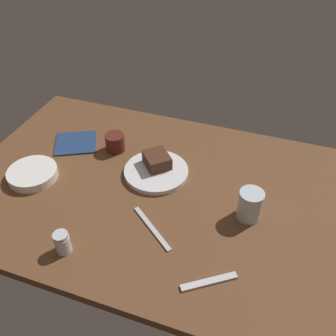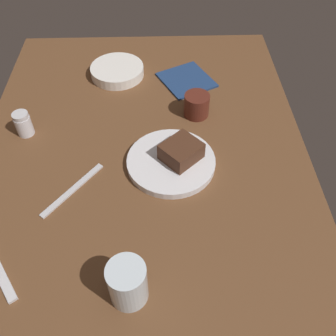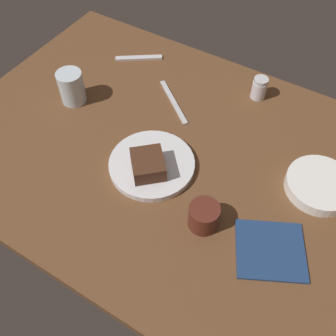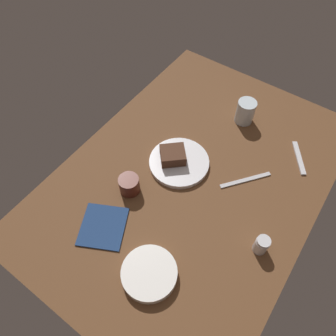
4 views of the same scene
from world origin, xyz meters
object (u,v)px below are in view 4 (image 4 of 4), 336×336
Objects in this scene: dessert_plate at (179,162)px; salt_shaker at (261,245)px; coffee_cup at (129,185)px; chocolate_cake_slice at (173,155)px; butter_knife at (245,180)px; folded_napkin at (103,226)px; water_glass at (245,112)px; side_bowl at (149,273)px; dessert_spoon at (299,158)px.

dessert_plate is 40.20cm from salt_shaker.
dessert_plate is 3.12× the size of coffee_cup.
chocolate_cake_slice is 0.46× the size of butter_knife.
dessert_plate is 1.14× the size of butter_knife.
chocolate_cake_slice is at bearing -6.02° from folded_napkin.
water_glass is 29.32cm from butter_knife.
side_bowl is 46.39cm from butter_knife.
water_glass is 54.23cm from coffee_cup.
folded_napkin is at bearing 167.40° from water_glass.
water_glass reaches higher than dessert_spoon.
dessert_plate is 1.32× the size of side_bowl.
folded_napkin is (3.65, 21.38, -1.23)cm from side_bowl.
salt_shaker is at bearing -104.91° from butter_knife.
salt_shaker is (-12.48, -38.14, 2.40)cm from dessert_plate.
salt_shaker is 0.45× the size of folded_napkin.
dessert_plate is 1.46× the size of folded_napkin.
dessert_spoon is at bearing -53.05° from chocolate_cake_slice.
folded_napkin is at bearing -173.92° from coffee_cup.
side_bowl is 30.22cm from coffee_cup.
coffee_cup is 62.87cm from dessert_spoon.
folded_napkin is (-42.06, 29.17, 0.05)cm from butter_knife.
dessert_plate is 20.46cm from coffee_cup.
dessert_spoon is (27.43, -34.79, -0.53)cm from dessert_plate.
dessert_plate is 1.45× the size of dessert_spoon.
dessert_spoon is at bearing -101.68° from water_glass.
chocolate_cake_slice is 0.59× the size of folded_napkin.
water_glass is 26.69cm from dessert_spoon.
dessert_plate is 41.23cm from side_bowl.
salt_shaker reaches higher than butter_knife.
dessert_spoon is at bearing -16.49° from side_bowl.
salt_shaker is 46.29cm from coffee_cup.
butter_knife is 1.28× the size of folded_napkin.
side_bowl is at bearing -174.91° from water_glass.
dessert_plate is at bearing 164.60° from water_glass.
dessert_plate is 34.20cm from water_glass.
side_bowl is at bearing -130.16° from coffee_cup.
folded_napkin is (-34.03, 3.59, -3.64)cm from chocolate_cake_slice.
coffee_cup reaches higher than folded_napkin.
water_glass is 69.17cm from folded_napkin.
side_bowl is (-71.02, -6.33, -3.27)cm from water_glass.
water_glass is 71.37cm from side_bowl.
dessert_spoon is 1.01× the size of folded_napkin.
water_glass is 0.50× the size of butter_knife.
dessert_plate is 44.30cm from dessert_spoon.
butter_knife is (-25.30, -14.11, -4.55)cm from water_glass.
dessert_spoon is 74.26cm from folded_napkin.
salt_shaker is at bearing -63.39° from folded_napkin.
water_glass is 0.58× the size of side_bowl.
dessert_plate is at bearing -86.54° from dessert_spoon.
water_glass is at bearing -136.46° from dessert_spoon.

